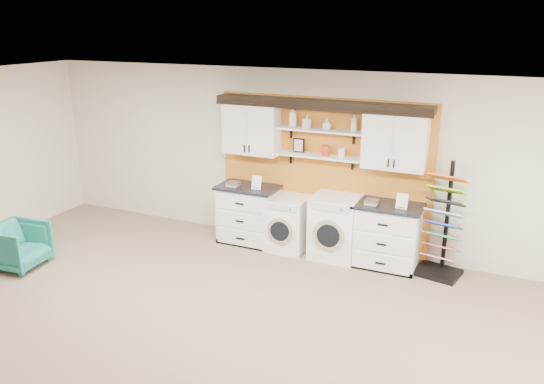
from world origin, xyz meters
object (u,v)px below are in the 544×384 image
at_px(base_cabinet_right, 386,235).
at_px(sample_rack, 442,240).
at_px(dryer, 335,227).
at_px(armchair, 18,246).
at_px(base_cabinet_left, 249,214).
at_px(washer, 288,223).

xyz_separation_m(base_cabinet_right, sample_rack, (0.78, 0.03, 0.05)).
xyz_separation_m(dryer, armchair, (-4.17, -2.22, -0.16)).
relative_size(base_cabinet_left, sample_rack, 0.59).
distance_m(base_cabinet_right, washer, 1.56).
bearing_deg(base_cabinet_right, base_cabinet_left, 180.00).
distance_m(base_cabinet_right, sample_rack, 0.78).
relative_size(dryer, armchair, 1.35).
height_order(washer, armchair, washer).
relative_size(washer, dryer, 0.88).
bearing_deg(dryer, base_cabinet_left, 179.87).
distance_m(sample_rack, armchair, 6.16).
xyz_separation_m(base_cabinet_left, sample_rack, (3.04, 0.03, 0.05)).
bearing_deg(armchair, base_cabinet_right, -71.75).
xyz_separation_m(base_cabinet_left, base_cabinet_right, (2.26, -0.00, 0.00)).
relative_size(base_cabinet_left, armchair, 1.35).
height_order(base_cabinet_right, dryer, dryer).
height_order(base_cabinet_left, washer, base_cabinet_left).
xyz_separation_m(base_cabinet_right, washer, (-1.56, -0.00, -0.05)).
distance_m(washer, sample_rack, 2.34).
xyz_separation_m(sample_rack, armchair, (-5.73, -2.26, -0.20)).
height_order(dryer, sample_rack, sample_rack).
bearing_deg(armchair, washer, -62.74).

